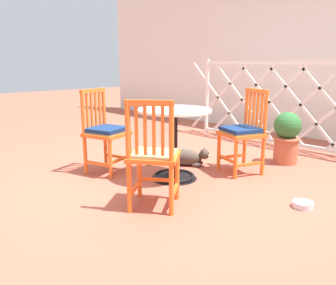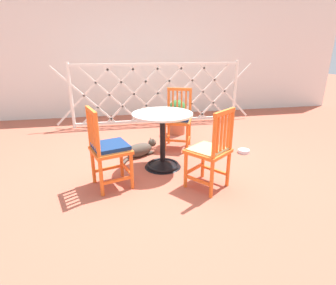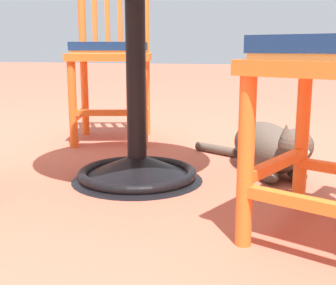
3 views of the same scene
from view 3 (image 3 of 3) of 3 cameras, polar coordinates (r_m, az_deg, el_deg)
ground_plane at (r=1.78m, az=-6.53°, el=-3.87°), size 24.00×24.00×0.00m
cafe_table at (r=1.63m, az=-3.98°, el=4.97°), size 0.76×0.76×0.73m
orange_chair_at_corner at (r=2.38m, az=-7.08°, el=10.96°), size 0.50×0.50×0.91m
tabby_cat at (r=1.80m, az=12.48°, el=-0.77°), size 0.58×0.53×0.23m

